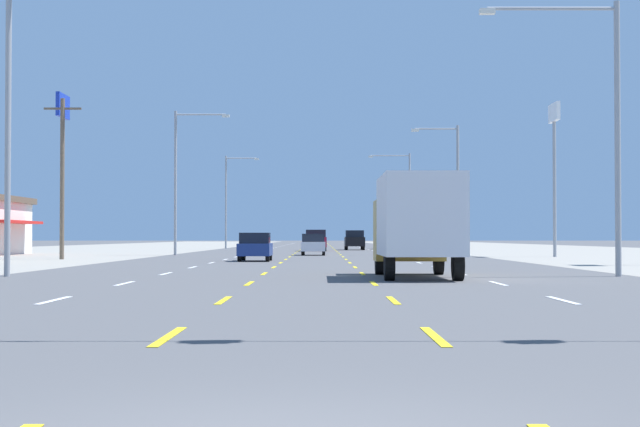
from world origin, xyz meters
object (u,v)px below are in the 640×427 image
object	(u,v)px
suv_inner_right_far	(354,240)
streetlight_left_row_2	(228,196)
pole_sign_right_row_2	(554,141)
hatchback_inner_left_near	(255,247)
hatchback_center_turn_mid	(313,244)
streetlight_right_row_1	(453,181)
streetlight_right_row_2	(405,193)
streetlight_left_row_0	(21,99)
box_truck_inner_right_nearest	(416,221)
sedan_far_right_farther	(384,242)
streetlight_right_row_0	(601,114)
suv_center_turn_midfar	(315,240)
pole_sign_left_row_2	(62,132)
streetlight_left_row_1	(180,172)

from	to	relation	value
suv_inner_right_far	streetlight_left_row_2	bearing A→B (deg)	147.09
streetlight_left_row_2	pole_sign_right_row_2	bearing A→B (deg)	-60.23
hatchback_inner_left_near	hatchback_center_turn_mid	distance (m)	17.94
streetlight_right_row_1	streetlight_right_row_2	distance (m)	38.68
streetlight_left_row_0	hatchback_inner_left_near	bearing A→B (deg)	73.10
box_truck_inner_right_nearest	pole_sign_right_row_2	xyz separation A→B (m)	(12.35, 33.76, 5.78)
sedan_far_right_farther	streetlight_right_row_0	bearing A→B (deg)	-88.20
suv_inner_right_far	streetlight_left_row_2	xyz separation A→B (m)	(-13.55, 8.77, 4.84)
pole_sign_right_row_2	suv_center_turn_midfar	bearing A→B (deg)	120.21
box_truck_inner_right_nearest	streetlight_left_row_2	distance (m)	79.57
sedan_far_right_farther	streetlight_right_row_0	size ratio (longest dim) A/B	0.49
pole_sign_left_row_2	streetlight_right_row_0	world-z (taller)	pole_sign_left_row_2
streetlight_right_row_0	streetlight_right_row_1	world-z (taller)	streetlight_right_row_1
pole_sign_left_row_2	suv_center_turn_midfar	bearing A→B (deg)	62.91
hatchback_inner_left_near	streetlight_left_row_0	xyz separation A→B (m)	(-6.42, -21.12, 5.14)
hatchback_inner_left_near	hatchback_center_turn_mid	xyz separation A→B (m)	(3.04, 17.68, 0.00)
hatchback_inner_left_near	streetlight_left_row_2	world-z (taller)	streetlight_left_row_2
suv_center_turn_midfar	hatchback_inner_left_near	bearing A→B (deg)	-94.61
suv_center_turn_midfar	streetlight_right_row_1	world-z (taller)	streetlight_right_row_1
hatchback_center_turn_mid	streetlight_right_row_2	world-z (taller)	streetlight_right_row_2
streetlight_left_row_2	suv_inner_right_far	bearing A→B (deg)	-32.91
hatchback_inner_left_near	streetlight_left_row_1	bearing A→B (deg)	110.33
suv_center_turn_midfar	streetlight_right_row_0	bearing A→B (deg)	-80.75
pole_sign_right_row_2	box_truck_inner_right_nearest	bearing A→B (deg)	-110.10
streetlight_right_row_1	streetlight_right_row_2	world-z (taller)	streetlight_right_row_2
hatchback_inner_left_near	pole_sign_left_row_2	distance (m)	16.57
box_truck_inner_right_nearest	pole_sign_left_row_2	distance (m)	36.36
streetlight_right_row_1	streetlight_left_row_2	size ratio (longest dim) A/B	0.91
hatchback_center_turn_mid	streetlight_right_row_1	distance (m)	11.06
streetlight_left_row_1	streetlight_left_row_2	size ratio (longest dim) A/B	1.01
pole_sign_left_row_2	streetlight_left_row_1	size ratio (longest dim) A/B	0.99
suv_center_turn_midfar	pole_sign_right_row_2	xyz separation A→B (m)	(15.85, -27.22, 6.59)
hatchback_center_turn_mid	streetlight_left_row_2	distance (m)	40.04
pole_sign_left_row_2	streetlight_left_row_0	xyz separation A→B (m)	(6.15, -29.25, -1.96)
hatchback_inner_left_near	streetlight_left_row_2	size ratio (longest dim) A/B	0.38
suv_center_turn_midfar	sedan_far_right_farther	xyz separation A→B (m)	(7.39, 15.64, -0.27)
pole_sign_left_row_2	streetlight_right_row_0	bearing A→B (deg)	-48.95
suv_inner_right_far	sedan_far_right_farther	size ratio (longest dim) A/B	1.09
streetlight_right_row_0	streetlight_right_row_2	distance (m)	77.35
suv_inner_right_far	streetlight_left_row_2	world-z (taller)	streetlight_left_row_2
streetlight_left_row_0	streetlight_right_row_1	distance (m)	43.32
streetlight_right_row_0	streetlight_right_row_2	xyz separation A→B (m)	(0.06, 77.34, 0.71)
streetlight_left_row_2	streetlight_left_row_0	bearing A→B (deg)	-89.91
streetlight_right_row_2	streetlight_left_row_2	bearing A→B (deg)	180.00
pole_sign_left_row_2	pole_sign_right_row_2	xyz separation A→B (m)	(31.55, 3.48, -0.27)
hatchback_center_turn_mid	pole_sign_right_row_2	size ratio (longest dim) A/B	0.38
hatchback_center_turn_mid	streetlight_left_row_0	xyz separation A→B (m)	(-9.45, -38.80, 5.14)
suv_center_turn_midfar	streetlight_right_row_2	distance (m)	20.62
streetlight_left_row_0	streetlight_left_row_1	world-z (taller)	streetlight_left_row_1
streetlight_right_row_0	pole_sign_right_row_2	bearing A→B (deg)	79.47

